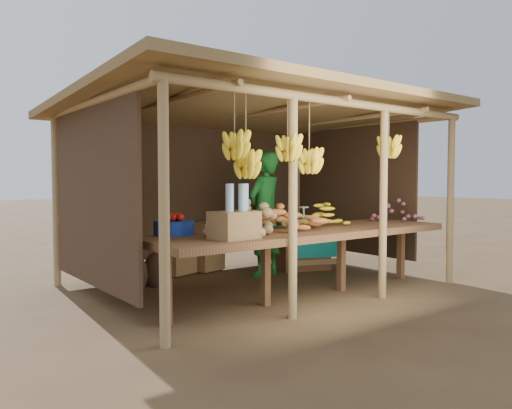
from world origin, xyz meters
TOP-DOWN VIEW (x-y plane):
  - ground at (0.00, 0.00)m, footprint 60.00×60.00m
  - stall_structure at (-0.05, -0.10)m, footprint 4.70×3.50m
  - counter at (0.00, -0.95)m, footprint 3.90×1.05m
  - potato_heap at (-0.82, -1.05)m, footprint 1.17×0.83m
  - sweet_potato_heap at (-0.22, -0.85)m, footprint 1.06×0.76m
  - onion_heap at (1.78, -0.88)m, footprint 0.86×0.69m
  - banana_pile at (0.47, -0.76)m, footprint 0.63×0.45m
  - tomato_basin at (-1.47, -0.50)m, footprint 0.42×0.42m
  - bottle_box at (-1.18, -1.18)m, footprint 0.45×0.37m
  - vendor at (0.45, 0.39)m, footprint 0.74×0.59m
  - tarp_crate at (1.26, 0.49)m, footprint 1.01×0.94m
  - carton_stack at (-0.18, 1.20)m, footprint 1.02×0.47m
  - burlap_sacks at (-1.24, 0.70)m, footprint 0.74×0.39m

SIDE VIEW (x-z plane):
  - ground at x=0.00m, z-range 0.00..0.00m
  - burlap_sacks at x=-1.24m, z-range -0.03..0.49m
  - carton_stack at x=-0.18m, z-range -0.04..0.67m
  - tarp_crate at x=1.26m, z-range -0.09..0.89m
  - counter at x=0.00m, z-range 0.34..1.14m
  - vendor at x=0.45m, z-range 0.00..1.77m
  - tomato_basin at x=-1.47m, z-range 0.78..1.00m
  - banana_pile at x=0.47m, z-range 0.80..1.15m
  - onion_heap at x=1.78m, z-range 0.80..1.15m
  - sweet_potato_heap at x=-0.22m, z-range 0.80..1.16m
  - potato_heap at x=-0.82m, z-range 0.80..1.17m
  - bottle_box at x=-1.18m, z-range 0.74..1.28m
  - stall_structure at x=-0.05m, z-range 0.69..3.12m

